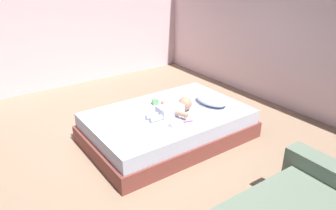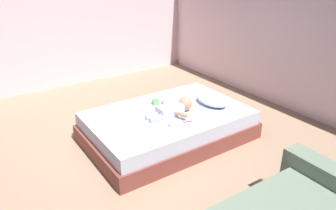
{
  "view_description": "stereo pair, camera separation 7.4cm",
  "coord_description": "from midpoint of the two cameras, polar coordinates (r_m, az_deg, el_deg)",
  "views": [
    {
      "loc": [
        2.82,
        -1.32,
        2.15
      ],
      "look_at": [
        -0.19,
        0.82,
        0.49
      ],
      "focal_mm": 34.07,
      "sensor_mm": 36.0,
      "label": 1
    },
    {
      "loc": [
        2.86,
        -1.26,
        2.15
      ],
      "look_at": [
        -0.19,
        0.82,
        0.49
      ],
      "focal_mm": 34.07,
      "sensor_mm": 36.0,
      "label": 2
    }
  ],
  "objects": [
    {
      "name": "wall_behind_bed",
      "position": [
        5.19,
        21.68,
        14.55
      ],
      "size": [
        8.0,
        0.12,
        2.85
      ],
      "primitive_type": "cube",
      "color": "silver",
      "rests_on": "ground_plane"
    },
    {
      "name": "bed",
      "position": [
        4.18,
        -0.51,
        -3.75
      ],
      "size": [
        1.35,
        2.08,
        0.39
      ],
      "color": "brown",
      "rests_on": "ground_plane"
    },
    {
      "name": "toothbrush",
      "position": [
        3.85,
        3.25,
        -2.92
      ],
      "size": [
        0.05,
        0.13,
        0.02
      ],
      "color": "#BD3BA6",
      "rests_on": "bed"
    },
    {
      "name": "toy_block",
      "position": [
        4.3,
        -2.79,
        0.58
      ],
      "size": [
        0.09,
        0.09,
        0.07
      ],
      "color": "#68BD6B",
      "rests_on": "bed"
    },
    {
      "name": "baby",
      "position": [
        4.03,
        0.66,
        -0.58
      ],
      "size": [
        0.52,
        0.65,
        0.18
      ],
      "color": "white",
      "rests_on": "bed"
    },
    {
      "name": "wall_side",
      "position": [
        6.02,
        -23.62,
        15.37
      ],
      "size": [
        0.12,
        6.0,
        2.85
      ],
      "primitive_type": "cube",
      "color": "silver",
      "rests_on": "ground_plane"
    },
    {
      "name": "pillow",
      "position": [
        4.35,
        7.37,
        0.94
      ],
      "size": [
        0.5,
        0.33,
        0.11
      ],
      "color": "silver",
      "rests_on": "bed"
    },
    {
      "name": "ground_plane",
      "position": [
        3.78,
        -9.15,
        -10.75
      ],
      "size": [
        8.0,
        8.0,
        0.0
      ],
      "primitive_type": "plane",
      "color": "#9B7E64"
    },
    {
      "name": "baby_bottle",
      "position": [
        3.73,
        0.17,
        -3.37
      ],
      "size": [
        0.09,
        0.1,
        0.08
      ],
      "color": "white",
      "rests_on": "bed"
    }
  ]
}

